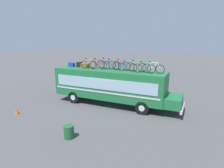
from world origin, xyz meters
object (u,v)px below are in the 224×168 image
rooftop_bicycle_2 (98,64)px  rooftop_bicycle_9 (153,68)px  luggage_bag_2 (79,65)px  rooftop_bicycle_7 (136,67)px  rooftop_bicycle_8 (144,68)px  rooftop_bicycle_4 (112,65)px  rooftop_bicycle_5 (121,65)px  luggage_bag_3 (85,66)px  traffic_cone (17,111)px  trash_bin (69,132)px  bus (111,84)px  luggage_bag_1 (72,65)px  rooftop_bicycle_6 (127,67)px  rooftop_bicycle_3 (106,64)px  rooftop_bicycle_1 (89,64)px

rooftop_bicycle_2 → rooftop_bicycle_9: size_ratio=1.02×
luggage_bag_2 → rooftop_bicycle_7: 5.48m
rooftop_bicycle_8 → rooftop_bicycle_9: (0.64, 0.19, 0.00)m
rooftop_bicycle_4 → rooftop_bicycle_5: bearing=15.7°
rooftop_bicycle_2 → rooftop_bicycle_5: bearing=6.7°
luggage_bag_3 → rooftop_bicycle_8: bearing=-2.3°
rooftop_bicycle_7 → traffic_cone: rooftop_bicycle_7 is taller
rooftop_bicycle_7 → trash_bin: 7.47m
bus → rooftop_bicycle_7: 2.72m
rooftop_bicycle_5 → trash_bin: bearing=-94.9°
rooftop_bicycle_9 → trash_bin: bearing=-118.4°
bus → luggage_bag_1: (-4.13, 0.10, 1.46)m
rooftop_bicycle_6 → luggage_bag_3: bearing=179.6°
luggage_bag_1 → rooftop_bicycle_3: (3.54, 0.19, 0.22)m
trash_bin → rooftop_bicycle_7: bearing=73.2°
rooftop_bicycle_6 → rooftop_bicycle_8: 1.49m
bus → rooftop_bicycle_2: 2.12m
rooftop_bicycle_8 → trash_bin: bearing=-114.3°
rooftop_bicycle_5 → rooftop_bicycle_8: (2.18, -0.54, -0.01)m
rooftop_bicycle_6 → rooftop_bicycle_1: bearing=-175.1°
trash_bin → rooftop_bicycle_9: bearing=61.6°
rooftop_bicycle_9 → traffic_cone: bearing=-151.6°
luggage_bag_1 → rooftop_bicycle_5: 4.90m
luggage_bag_1 → rooftop_bicycle_5: rooftop_bicycle_5 is taller
rooftop_bicycle_8 → traffic_cone: 10.40m
rooftop_bicycle_3 → rooftop_bicycle_9: rooftop_bicycle_3 is taller
rooftop_bicycle_2 → rooftop_bicycle_7: bearing=1.9°
rooftop_bicycle_7 → rooftop_bicycle_5: bearing=174.7°
bus → trash_bin: bearing=-88.3°
bus → luggage_bag_3: size_ratio=15.31×
rooftop_bicycle_7 → rooftop_bicycle_6: bearing=-162.6°
luggage_bag_1 → rooftop_bicycle_7: 6.28m
bus → traffic_cone: bus is taller
luggage_bag_3 → rooftop_bicycle_4: bearing=2.3°
bus → traffic_cone: 7.76m
rooftop_bicycle_1 → rooftop_bicycle_6: (3.47, 0.30, -0.01)m
bus → rooftop_bicycle_2: size_ratio=6.30×
rooftop_bicycle_6 → rooftop_bicycle_7: (0.68, 0.21, 0.02)m
luggage_bag_1 → traffic_cone: luggage_bag_1 is taller
rooftop_bicycle_1 → traffic_cone: rooftop_bicycle_1 is taller
luggage_bag_1 → luggage_bag_2: bearing=8.2°
rooftop_bicycle_4 → rooftop_bicycle_5: (0.75, 0.21, -0.00)m
luggage_bag_2 → rooftop_bicycle_5: rooftop_bicycle_5 is taller
rooftop_bicycle_3 → rooftop_bicycle_7: rooftop_bicycle_3 is taller
rooftop_bicycle_4 → rooftop_bicycle_3: bearing=163.8°
rooftop_bicycle_6 → trash_bin: bearing=-101.5°
bus → rooftop_bicycle_5: 1.86m
bus → rooftop_bicycle_6: (1.47, -0.02, 1.65)m
rooftop_bicycle_3 → traffic_cone: 8.05m
bus → rooftop_bicycle_3: rooftop_bicycle_3 is taller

